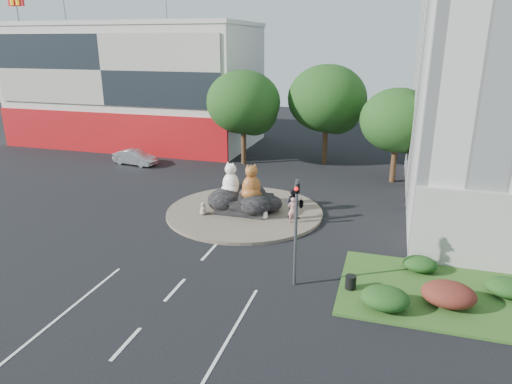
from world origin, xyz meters
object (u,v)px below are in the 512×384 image
pedestrian_dark (292,203)px  litter_bin (351,282)px  pedestrian_pink (293,210)px  parked_car (135,157)px  kitten_calico (203,208)px  kitten_white (264,212)px  cat_white (231,178)px  cat_tabby (251,181)px

pedestrian_dark → litter_bin: bearing=123.2°
pedestrian_pink → parked_car: bearing=-44.7°
kitten_calico → kitten_white: bearing=49.5°
cat_white → pedestrian_dark: bearing=10.6°
cat_white → pedestrian_pink: 4.76m
pedestrian_pink → pedestrian_dark: 0.75m
kitten_white → parked_car: 17.77m
kitten_calico → pedestrian_dark: bearing=53.8°
cat_tabby → kitten_white: bearing=-63.0°
pedestrian_dark → parked_car: 18.83m
cat_tabby → pedestrian_dark: (2.71, -0.32, -1.06)m
cat_white → cat_tabby: (1.50, -0.36, 0.04)m
pedestrian_pink → pedestrian_dark: pedestrian_dark is taller
cat_tabby → parked_car: 16.42m
pedestrian_pink → cat_white: bearing=-31.4°
pedestrian_dark → cat_tabby: bearing=-3.6°
cat_tabby → parked_car: bearing=123.8°
cat_tabby → kitten_calico: 3.46m
cat_white → parked_car: 14.97m
pedestrian_pink → litter_bin: 7.88m
cat_tabby → pedestrian_dark: size_ratio=1.17×
cat_white → pedestrian_dark: (4.21, -0.68, -1.02)m
pedestrian_dark → litter_bin: 8.59m
cat_white → kitten_calico: size_ratio=2.57×
cat_tabby → pedestrian_dark: cat_tabby is taller
kitten_white → pedestrian_dark: bearing=10.8°
pedestrian_dark → parked_car: pedestrian_dark is taller
cat_tabby → kitten_calico: cat_tabby is taller
pedestrian_pink → kitten_white: bearing=-17.3°
kitten_calico → pedestrian_dark: size_ratio=0.44×
kitten_white → litter_bin: bearing=-58.9°
pedestrian_dark → pedestrian_pink: bearing=107.6°
cat_white → parked_car: cat_white is taller
kitten_white → cat_white: bearing=144.1°
kitten_calico → pedestrian_pink: (5.64, 0.32, 0.37)m
parked_car → litter_bin: bearing=-119.5°
cat_white → pedestrian_pink: bearing=2.2°
pedestrian_pink → litter_bin: pedestrian_pink is taller
cat_white → cat_tabby: size_ratio=0.96×
cat_white → pedestrian_dark: 4.39m
kitten_white → pedestrian_dark: (1.60, 0.60, 0.56)m
kitten_white → litter_bin: 9.00m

